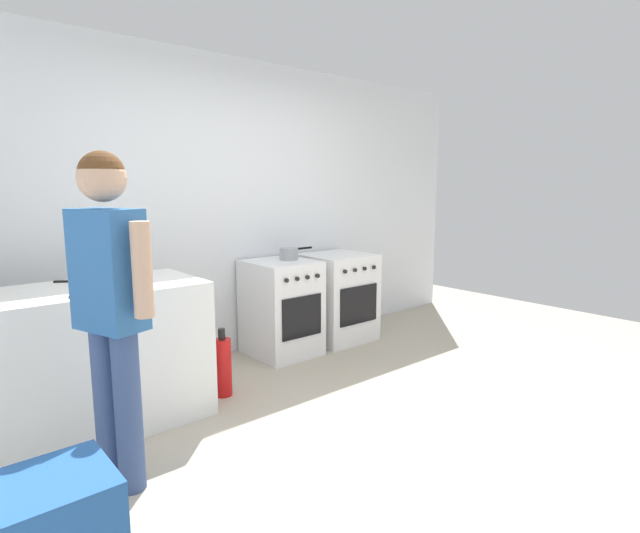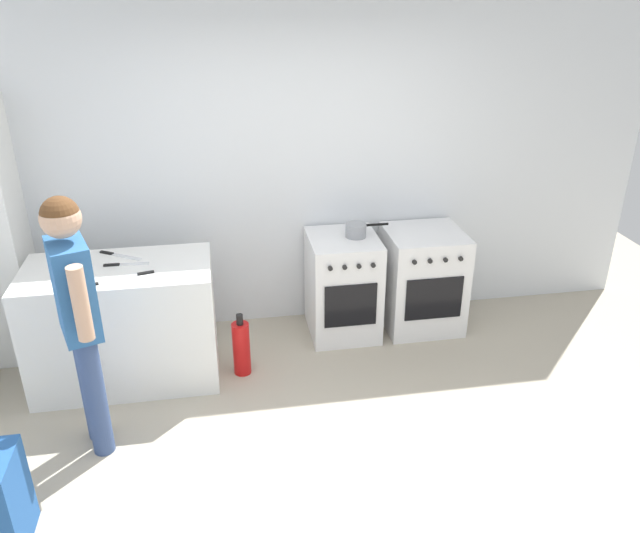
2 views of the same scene
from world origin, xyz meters
The scene contains 13 objects.
ground_plane centered at (0.00, 0.00, 0.00)m, with size 8.00×8.00×0.00m, color #ADA38E.
back_wall centered at (0.00, 1.95, 1.30)m, with size 6.00×0.10×2.60m, color silver.
counter_unit centered at (-1.35, 1.20, 0.45)m, with size 1.30×0.70×0.90m, color white.
oven_left centered at (0.35, 1.58, 0.43)m, with size 0.55×0.62×0.85m.
oven_right centered at (1.03, 1.58, 0.43)m, with size 0.62×0.62×0.85m.
pot centered at (0.45, 1.59, 0.90)m, with size 0.35×0.17×0.11m.
knife_chef centered at (-1.29, 1.23, 0.90)m, with size 0.31×0.04×0.01m.
knife_paring centered at (-1.16, 1.06, 0.91)m, with size 0.21×0.07×0.01m.
knife_utility centered at (-1.42, 0.95, 0.90)m, with size 0.25×0.07×0.01m.
knife_bread centered at (-1.35, 1.40, 0.90)m, with size 0.31×0.21×0.01m.
person centered at (-1.46, 0.46, 1.00)m, with size 0.30×0.54×1.67m.
fire_extinguisher centered at (-0.52, 1.10, 0.22)m, with size 0.13×0.13×0.50m.
recycling_crate_upper centered at (-1.98, -0.26, 0.42)m, with size 0.52×0.36×0.28m, color #235193.
Camera 1 is at (-2.21, -1.98, 1.51)m, focal length 28.00 mm.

